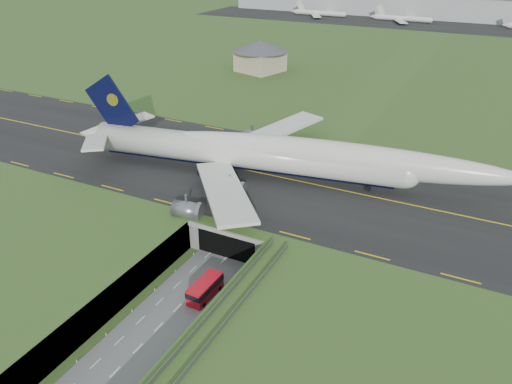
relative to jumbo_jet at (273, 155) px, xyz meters
The scene contains 10 objects.
ground 34.01m from the jumbo_jet, 86.94° to the right, with size 900.00×900.00×0.00m, color #345020.
airfield_deck 33.10m from the jumbo_jet, 86.94° to the right, with size 800.00×800.00×6.00m, color gray.
trench_road 41.10m from the jumbo_jet, 87.52° to the right, with size 12.00×75.00×0.20m, color slate.
taxiway 5.91m from the jumbo_jet, 32.59° to the left, with size 800.00×44.00×0.18m, color black.
tunnel_portal 17.40m from the jumbo_jet, 83.59° to the right, with size 17.00×22.30×6.00m.
guideway 52.96m from the jumbo_jet, 76.01° to the right, with size 3.00×53.00×7.05m.
jumbo_jet is the anchor object (origin of this frame).
shuttle_tram 36.88m from the jumbo_jet, 83.29° to the right, with size 3.02×7.48×3.03m.
service_building 98.79m from the jumbo_jet, 117.90° to the left, with size 27.35×27.35×12.03m.
cargo_terminal 267.52m from the jumbo_jet, 89.67° to the left, with size 320.00×67.00×15.60m.
Camera 1 is at (39.82, -58.72, 53.72)m, focal length 35.00 mm.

